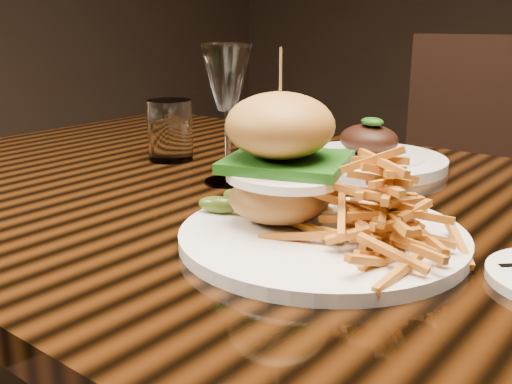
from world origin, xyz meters
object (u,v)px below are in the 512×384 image
Objects in this scene: wine_glass at (227,82)px; far_dish at (368,157)px; burger_plate at (322,192)px; dining_table at (330,259)px; chair_far at (479,196)px.

wine_glass is 0.29m from far_dish.
wine_glass is (-0.25, 0.13, 0.09)m from burger_plate.
dining_table is 4.94× the size of burger_plate.
far_dish is (-0.07, 0.23, 0.09)m from dining_table.
burger_plate is 1.06m from chair_far.
burger_plate is 0.34× the size of chair_far.
chair_far is at bearing 91.00° from burger_plate.
dining_table is 6.06× the size of far_dish.
far_dish is 0.28× the size of chair_far.
burger_plate is at bearing -26.84° from wine_glass.
wine_glass is 0.96m from chair_far.
burger_plate is 0.38m from far_dish.
far_dish is at bearing 103.19° from burger_plate.
burger_plate reaches higher than far_dish.
chair_far is (0.10, 0.89, -0.37)m from wine_glass.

